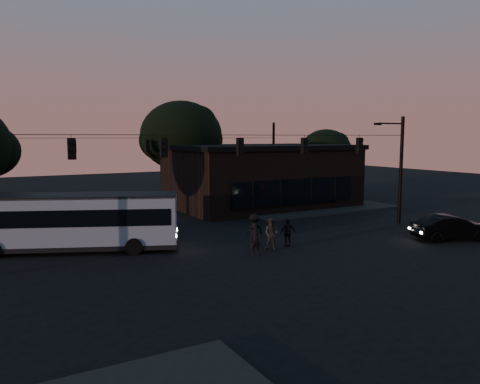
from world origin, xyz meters
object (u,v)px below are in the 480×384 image
pedestrian_b (272,234)px  building (261,175)px  bus (75,219)px  pedestrian_d (254,230)px  car (451,228)px  pedestrian_a (255,239)px  pedestrian_c (288,233)px

pedestrian_b → building: bearing=105.3°
bus → pedestrian_d: bus is taller
pedestrian_d → car: bearing=152.6°
pedestrian_a → building: bearing=68.8°
pedestrian_b → pedestrian_d: bearing=145.4°
pedestrian_c → pedestrian_d: bearing=-30.3°
car → pedestrian_b: bearing=93.9°
building → pedestrian_a: 17.46m
car → pedestrian_a: size_ratio=2.74×
building → bus: building is taller
pedestrian_a → pedestrian_b: (1.32, 0.43, 0.05)m
pedestrian_a → pedestrian_c: size_ratio=1.04×
building → pedestrian_a: bearing=-123.3°
pedestrian_c → pedestrian_a: bearing=24.0°
pedestrian_b → pedestrian_d: pedestrian_d is taller
pedestrian_a → pedestrian_c: 2.60m
pedestrian_a → pedestrian_d: bearing=72.0°
bus → car: bearing=1.0°
building → pedestrian_c: building is taller
building → bus: (-17.47, -8.96, -0.99)m
bus → car: bus is taller
pedestrian_a → bus: bearing=157.2°
car → pedestrian_a: bearing=97.7°
car → pedestrian_b: size_ratio=2.57×
pedestrian_c → bus: bearing=-15.3°
pedestrian_d → building: bearing=-128.0°
pedestrian_c → pedestrian_d: pedestrian_d is taller
bus → pedestrian_c: (10.46, -4.92, -0.92)m
pedestrian_a → pedestrian_d: size_ratio=0.93×
building → car: (2.42, -17.30, -1.96)m
building → pedestrian_b: bearing=-120.3°
pedestrian_c → pedestrian_d: size_ratio=0.89×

